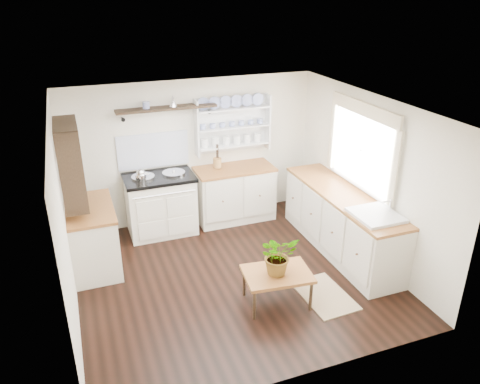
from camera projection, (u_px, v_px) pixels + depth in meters
name	position (u px, v px, depth m)	size (l,w,h in m)	color
floor	(233.00, 275.00, 6.31)	(4.00, 3.80, 0.01)	black
wall_back	(193.00, 152.00, 7.47)	(4.00, 0.02, 2.30)	silver
wall_right	(368.00, 177.00, 6.49)	(0.02, 3.80, 2.30)	silver
wall_left	(64.00, 224.00, 5.21)	(0.02, 3.80, 2.30)	silver
ceiling	(232.00, 108.00, 5.38)	(4.00, 3.80, 0.01)	white
window	(362.00, 146.00, 6.43)	(0.08, 1.55, 1.22)	white
aga_cooker	(161.00, 204.00, 7.26)	(1.06, 0.73, 0.98)	white
back_cabinets	(234.00, 193.00, 7.69)	(1.27, 0.63, 0.90)	beige
right_cabinets	(341.00, 222.00, 6.76)	(0.62, 2.43, 0.90)	beige
belfast_sink	(375.00, 223.00, 5.98)	(0.55, 0.60, 0.45)	white
left_cabinets	(93.00, 236.00, 6.35)	(0.62, 1.13, 0.90)	beige
plate_rack	(232.00, 124.00, 7.48)	(1.20, 0.22, 0.90)	white
high_shelf	(167.00, 109.00, 6.93)	(1.50, 0.29, 0.16)	black
left_shelving	(70.00, 163.00, 5.87)	(0.28, 0.80, 1.05)	black
kettle	(141.00, 176.00, 6.85)	(0.16, 0.16, 0.20)	silver
utensil_crock	(217.00, 163.00, 7.46)	(0.14, 0.14, 0.16)	#AD7A3F
center_table	(277.00, 276.00, 5.62)	(0.86, 0.66, 0.43)	brown
potted_plant	(278.00, 255.00, 5.50)	(0.45, 0.39, 0.50)	#3F7233
floor_rug	(324.00, 295.00, 5.90)	(0.55, 0.85, 0.02)	#938055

